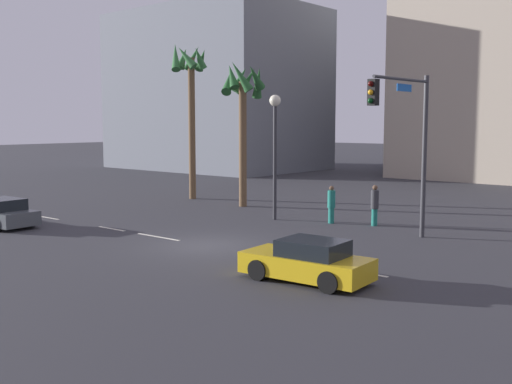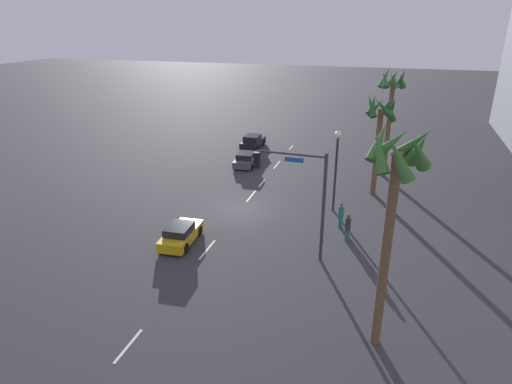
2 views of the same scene
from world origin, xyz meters
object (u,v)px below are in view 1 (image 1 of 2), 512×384
palm_tree_1 (243,97)px  palm_tree_2 (190,83)px  pedestrian_1 (331,204)px  pedestrian_0 (375,204)px  building_2 (216,91)px  streetlamp (275,133)px  traffic_signal (409,130)px  car_2 (308,262)px

palm_tree_1 → palm_tree_2: size_ratio=0.84×
pedestrian_1 → palm_tree_1: size_ratio=0.22×
palm_tree_1 → pedestrian_0: bearing=-7.7°
pedestrian_1 → building_2: (-28.77, 22.88, 7.10)m
palm_tree_2 → pedestrian_0: bearing=-7.6°
streetlamp → pedestrian_0: 5.92m
palm_tree_1 → palm_tree_2: palm_tree_2 is taller
traffic_signal → pedestrian_1: bearing=157.3°
traffic_signal → streetlamp: (-7.55, 1.16, -0.19)m
palm_tree_1 → palm_tree_2: bearing=172.5°
car_2 → building_2: building_2 is taller
palm_tree_2 → building_2: (-16.78, 20.35, 0.83)m
car_2 → pedestrian_1: size_ratio=2.25×
traffic_signal → pedestrian_1: 6.29m
building_2 → pedestrian_0: bearing=-34.4°
pedestrian_1 → palm_tree_2: 13.77m
pedestrian_1 → building_2: 37.44m
car_2 → traffic_signal: 8.55m
car_2 → traffic_signal: bearing=93.4°
car_2 → building_2: bearing=136.3°
pedestrian_0 → pedestrian_1: 2.06m
car_2 → pedestrian_0: 10.80m
palm_tree_2 → palm_tree_1: bearing=-7.5°
car_2 → palm_tree_1: (-12.37, 11.50, 5.59)m
streetlamp → palm_tree_2: bearing=160.0°
traffic_signal → pedestrian_0: (-2.85, 2.66, -3.46)m
traffic_signal → building_2: bearing=143.5°
building_2 → palm_tree_2: bearing=-49.0°
streetlamp → pedestrian_1: size_ratio=3.41×
car_2 → palm_tree_1: bearing=137.1°
car_2 → pedestrian_1: (-5.26, 9.62, 0.34)m
traffic_signal → palm_tree_1: size_ratio=0.81×
streetlamp → pedestrian_1: (2.75, 0.85, -3.35)m
car_2 → palm_tree_1: size_ratio=0.49×
palm_tree_2 → building_2: size_ratio=0.48×
car_2 → building_2: size_ratio=0.20×
palm_tree_1 → car_2: bearing=-42.9°
pedestrian_0 → pedestrian_1: pedestrian_0 is taller
pedestrian_0 → palm_tree_2: size_ratio=0.20×
car_2 → palm_tree_1: palm_tree_1 is taller
car_2 → palm_tree_2: size_ratio=0.41×
streetlamp → building_2: building_2 is taller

